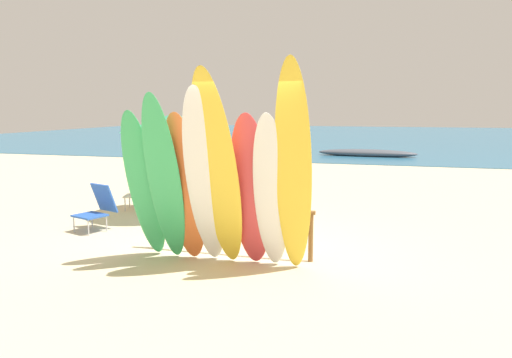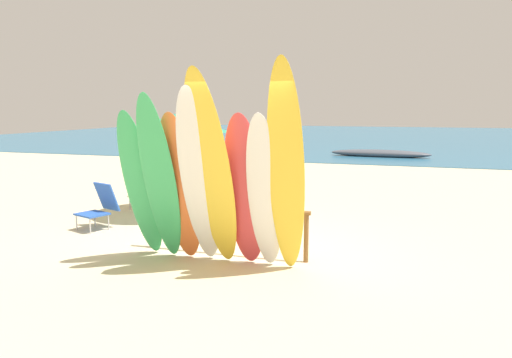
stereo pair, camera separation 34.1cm
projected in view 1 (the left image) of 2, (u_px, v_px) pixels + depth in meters
The scene contains 17 objects.
ground at pixel (338, 160), 20.67m from camera, with size 60.00×60.00×0.00m, color beige.
ocean_water at pixel (365, 136), 38.28m from camera, with size 60.00×40.00×0.02m, color teal.
surfboard_rack at pixel (230, 217), 7.27m from camera, with size 2.56×0.07×0.75m.
surfboard_green_0 at pixel (144, 186), 6.91m from camera, with size 0.50×0.08×2.28m, color #38B266.
surfboard_green_1 at pixel (164, 180), 6.70m from camera, with size 0.48×0.07×2.53m, color #38B266.
surfboard_orange_2 at pixel (185, 189), 6.78m from camera, with size 0.56×0.07×2.22m, color orange.
surfboard_white_3 at pixel (205, 179), 6.56m from camera, with size 0.53×0.08×2.62m, color white.
surfboard_yellow_4 at pixel (218, 172), 6.44m from camera, with size 0.57×0.07×2.84m, color yellow.
surfboard_red_5 at pixel (251, 191), 6.58m from camera, with size 0.57×0.08×2.19m, color #D13D42.
surfboard_white_6 at pixel (271, 193), 6.46m from camera, with size 0.47×0.07×2.22m, color white.
surfboard_yellow_7 at pixel (293, 170), 6.23m from camera, with size 0.48×0.06×2.90m, color yellow.
beachgoer_photographing at pixel (259, 152), 13.86m from camera, with size 0.43×0.57×1.64m.
beachgoer_midbeach at pixel (230, 175), 9.68m from camera, with size 0.46×0.39×1.50m.
beach_chair_red at pixel (98, 206), 8.78m from camera, with size 0.69×0.79×0.83m.
beach_chair_blue at pixel (138, 188), 10.78m from camera, with size 0.67×0.78×0.83m.
beach_umbrella at pixel (174, 123), 9.75m from camera, with size 2.13×2.13×2.08m.
distant_boat at pixel (367, 153), 22.14m from camera, with size 4.43×0.98×0.35m.
Camera 1 is at (2.33, -6.73, 2.18)m, focal length 34.30 mm.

